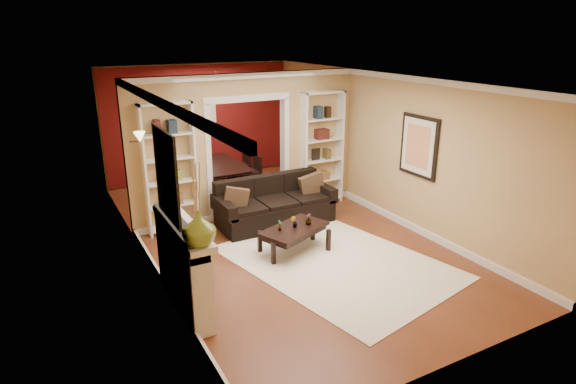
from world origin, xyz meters
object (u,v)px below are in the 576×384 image
fireplace (185,266)px  coffee_table (294,239)px  bookshelf_right (321,149)px  sofa (275,202)px  bookshelf_left (169,169)px  dining_table (221,177)px

fireplace → coffee_table: bearing=20.2°
bookshelf_right → fireplace: size_ratio=1.35×
fireplace → sofa: bearing=40.5°
coffee_table → sofa: bearing=54.9°
bookshelf_left → fireplace: size_ratio=1.35×
bookshelf_right → dining_table: (-1.54, 1.74, -0.84)m
sofa → bookshelf_left: bearing=161.6°
sofa → dining_table: size_ratio=1.23×
sofa → dining_table: bearing=94.5°
bookshelf_left → dining_table: 2.49m
dining_table → fireplace: bearing=153.8°
bookshelf_left → bookshelf_right: bearing=0.0°
bookshelf_right → fireplace: 4.47m
sofa → coffee_table: 1.26m
fireplace → bookshelf_left: bearing=78.0°
coffee_table → fireplace: fireplace is taller
bookshelf_left → bookshelf_right: same height
coffee_table → fireplace: (-2.02, -0.74, 0.37)m
bookshelf_left → fireplace: bearing=-102.0°
fireplace → dining_table: fireplace is taller
sofa → bookshelf_right: (1.35, 0.58, 0.72)m
bookshelf_left → coffee_table: bearing=-50.5°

